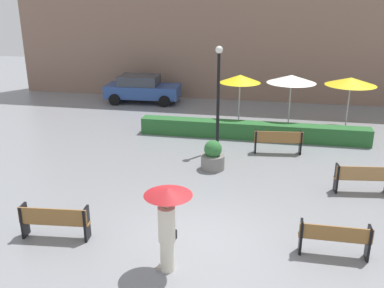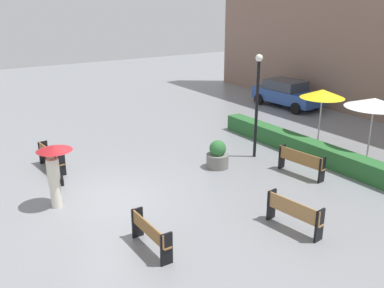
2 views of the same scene
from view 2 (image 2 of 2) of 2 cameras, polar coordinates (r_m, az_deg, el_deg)
The scene contains 12 objects.
ground_plane at distance 14.00m, azimuth -11.54°, elevation -7.35°, with size 60.00×60.00×0.00m, color gray.
bench_near_left at distance 16.75m, azimuth -18.40°, elevation -1.59°, with size 1.78×0.52×0.89m.
bench_back_row at distance 15.86m, azimuth 14.32°, elevation -2.20°, with size 1.88×0.54×0.92m.
bench_near_right at distance 11.02m, azimuth -5.65°, elevation -11.68°, with size 1.66×0.33×0.85m.
bench_far_right at distance 12.17m, azimuth 13.42°, elevation -8.86°, with size 1.74×0.56×0.92m.
pedestrian_with_umbrella at distance 13.45m, azimuth -17.92°, elevation -2.81°, with size 1.07×1.07×1.99m.
planter_pot at distance 16.15m, azimuth 3.44°, elevation -1.59°, with size 0.84×0.84×1.07m.
lamp_post at distance 16.85m, azimuth 8.71°, elevation 6.36°, with size 0.28×0.28×4.11m.
patio_umbrella_yellow at distance 18.72m, azimuth 17.04°, elevation 6.44°, with size 1.85×1.85×2.51m.
patio_umbrella_white at distance 17.61m, azimuth 23.19°, elevation 5.08°, with size 2.19×2.19×2.54m.
hedge_strip at distance 17.81m, azimuth 15.37°, elevation -0.64°, with size 9.78×0.70×0.71m, color #28602D.
parked_car at distance 25.85m, azimuth 12.56°, elevation 6.64°, with size 4.28×2.15×1.57m.
Camera 2 is at (11.81, -4.41, 6.10)m, focal length 39.91 mm.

